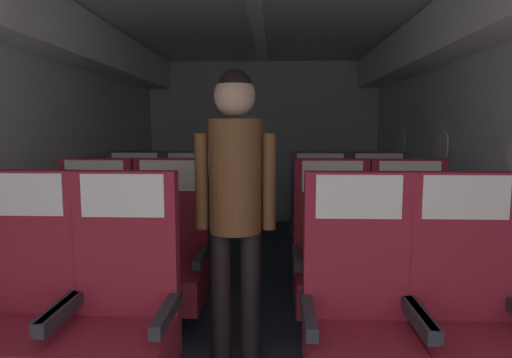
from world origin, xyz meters
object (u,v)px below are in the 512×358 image
(seat_b_left_window, at_px, (93,261))
(flight_attendant, at_px, (235,188))
(seat_b_left_aisle, at_px, (168,261))
(seat_c_right_window, at_px, (320,232))
(seat_a_right_aisle, at_px, (468,322))
(seat_c_left_window, at_px, (134,231))
(seat_c_left_aisle, at_px, (190,231))
(seat_a_left_aisle, at_px, (120,317))
(seat_c_right_aisle, at_px, (379,233))
(seat_b_right_aisle, at_px, (410,264))
(seat_a_right_window, at_px, (359,321))
(seat_a_left_window, at_px, (19,314))
(seat_b_right_window, at_px, (332,263))

(seat_b_left_window, distance_m, flight_attendant, 1.17)
(seat_b_left_aisle, distance_m, seat_c_right_window, 1.35)
(seat_c_right_window, bearing_deg, seat_a_right_aisle, -73.86)
(seat_a_right_aisle, bearing_deg, seat_c_right_window, 106.14)
(seat_c_left_window, xyz_separation_m, seat_c_left_aisle, (0.48, 0.00, 0.00))
(seat_b_left_window, height_order, seat_b_left_aisle, same)
(seat_a_left_aisle, relative_size, seat_c_right_aisle, 1.00)
(seat_c_left_aisle, xyz_separation_m, seat_c_right_aisle, (1.56, 0.01, 0.00))
(flight_attendant, bearing_deg, seat_c_right_window, 59.51)
(seat_b_right_aisle, distance_m, seat_c_left_window, 2.20)
(seat_b_left_aisle, height_order, flight_attendant, flight_attendant)
(seat_c_left_aisle, bearing_deg, seat_b_right_aisle, -27.77)
(seat_c_left_aisle, distance_m, flight_attendant, 1.43)
(seat_a_right_aisle, height_order, seat_a_right_window, same)
(seat_b_right_aisle, bearing_deg, seat_b_left_window, -179.47)
(seat_b_right_aisle, xyz_separation_m, flight_attendant, (-1.07, -0.42, 0.54))
(seat_c_left_window, bearing_deg, seat_c_left_aisle, 0.34)
(seat_a_right_window, height_order, flight_attendant, flight_attendant)
(seat_a_right_aisle, relative_size, seat_c_right_aisle, 1.00)
(seat_a_right_aisle, distance_m, seat_c_left_aisle, 2.27)
(seat_a_right_window, xyz_separation_m, seat_c_left_aisle, (-1.08, 1.65, 0.00))
(seat_c_right_window, bearing_deg, seat_b_right_aisle, -59.81)
(seat_a_left_aisle, bearing_deg, seat_a_left_window, 178.39)
(seat_a_right_window, xyz_separation_m, seat_c_left_window, (-1.56, 1.65, 0.00))
(seat_a_left_aisle, bearing_deg, seat_b_left_aisle, 89.23)
(seat_a_left_window, height_order, seat_b_right_aisle, same)
(seat_b_right_window, bearing_deg, seat_c_left_window, 152.21)
(seat_b_left_window, distance_m, seat_c_right_aisle, 2.21)
(seat_c_right_window, bearing_deg, flight_attendant, -115.23)
(seat_a_right_aisle, height_order, seat_b_right_aisle, same)
(seat_b_right_window, height_order, flight_attendant, flight_attendant)
(seat_c_left_aisle, bearing_deg, seat_a_left_window, -106.21)
(seat_b_left_window, height_order, seat_c_right_aisle, same)
(seat_a_right_window, relative_size, seat_c_left_aisle, 1.00)
(seat_b_right_aisle, distance_m, seat_c_right_window, 0.96)
(seat_b_left_window, height_order, seat_c_left_aisle, same)
(seat_b_left_window, xyz_separation_m, seat_c_right_aisle, (2.04, 0.85, 0.00))
(seat_b_left_aisle, distance_m, seat_b_right_aisle, 1.55)
(seat_a_left_aisle, xyz_separation_m, seat_b_left_window, (-0.48, 0.82, 0.00))
(seat_a_left_window, bearing_deg, seat_b_right_aisle, 22.16)
(seat_a_left_aisle, height_order, seat_c_left_window, same)
(seat_b_right_window, distance_m, flight_attendant, 0.89)
(seat_c_left_window, bearing_deg, seat_c_right_aisle, 0.35)
(seat_b_left_window, bearing_deg, seat_c_right_aisle, 22.63)
(seat_a_left_window, distance_m, seat_a_right_aisle, 2.03)
(seat_a_right_window, height_order, seat_b_right_aisle, same)
(seat_b_left_aisle, bearing_deg, seat_b_right_window, -0.22)
(seat_a_right_aisle, xyz_separation_m, seat_b_right_aisle, (0.00, 0.83, 0.00))
(seat_b_left_window, xyz_separation_m, seat_c_left_aisle, (0.48, 0.84, 0.00))
(seat_a_left_aisle, relative_size, seat_c_right_window, 1.00)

